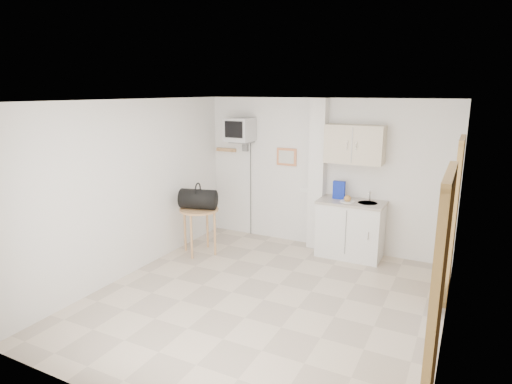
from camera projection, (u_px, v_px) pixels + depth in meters
The scene contains 7 objects.
ground at pixel (263, 300), 5.48m from camera, with size 4.50×4.50×0.00m, color beige.
room_envelope at pixel (285, 183), 5.09m from camera, with size 4.24×4.54×2.55m.
kitchenette at pixel (351, 208), 6.78m from camera, with size 1.03×0.58×2.10m.
crt_television at pixel (240, 131), 7.42m from camera, with size 0.44×0.45×2.15m.
round_table at pixel (199, 215), 6.92m from camera, with size 0.63×0.63×0.75m.
duffel_bag at pixel (198, 199), 6.87m from camera, with size 0.64×0.45×0.43m.
water_bottle at pixel (435, 299), 5.13m from camera, with size 0.13×0.13×0.38m.
Camera 1 is at (2.18, -4.51, 2.61)m, focal length 30.00 mm.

